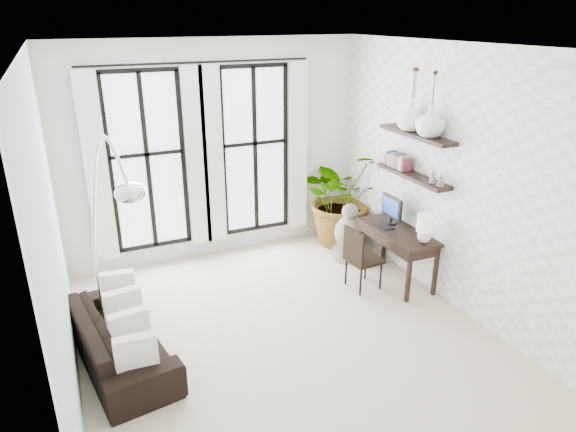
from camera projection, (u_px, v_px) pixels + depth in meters
floor at (284, 333)px, 6.01m from camera, size 5.00×5.00×0.00m
ceiling at (283, 46)px, 4.83m from camera, size 5.00×5.00×0.00m
wall_left at (52, 241)px, 4.57m from camera, size 0.00×5.00×5.00m
wall_right at (452, 179)px, 6.27m from camera, size 0.00×5.00×5.00m
wall_back at (216, 152)px, 7.54m from camera, size 4.50×0.00×4.50m
windows at (204, 157)px, 7.42m from camera, size 3.26×0.13×2.65m
wall_shelves at (412, 158)px, 6.70m from camera, size 0.25×1.30×0.60m
sofa at (119, 337)px, 5.45m from camera, size 1.04×2.02×0.56m
throw_pillows at (126, 318)px, 5.41m from camera, size 0.40×1.52×0.40m
plant at (342, 197)px, 8.18m from camera, size 1.63×1.49×1.54m
desk at (400, 235)px, 6.94m from camera, size 0.53×1.26×1.14m
desk_chair at (360, 255)px, 6.81m from camera, size 0.45×0.45×0.88m
arc_lamp at (107, 192)px, 5.20m from camera, size 0.74×0.89×2.40m
buddha at (349, 236)px, 7.73m from camera, size 0.49×0.49×0.88m
vase_a at (431, 121)px, 6.26m from camera, size 0.37×0.37×0.38m
vase_b at (411, 116)px, 6.60m from camera, size 0.37×0.37×0.38m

